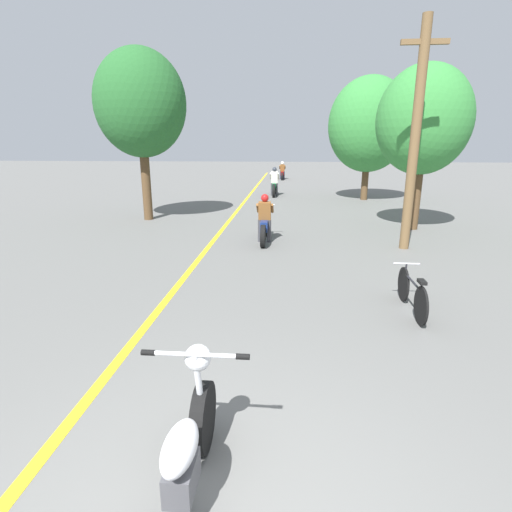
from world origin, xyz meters
name	(u,v)px	position (x,y,z in m)	size (l,w,h in m)	color
lane_stripe_center	(230,219)	(-1.70, 12.27, 0.00)	(0.14, 48.00, 0.01)	yellow
utility_pole	(415,136)	(3.49, 8.53, 2.86)	(1.10, 0.24, 5.55)	brown
roadside_tree_right_near	(424,121)	(4.44, 11.10, 3.34)	(2.83, 2.55, 4.99)	#513A23
roadside_tree_right_far	(369,125)	(4.10, 18.10, 3.52)	(3.80, 3.42, 5.71)	#513A23
roadside_tree_left	(140,104)	(-4.68, 12.04, 3.96)	(3.11, 2.80, 5.78)	#513A23
motorcycle_foreground	(183,463)	(-0.29, 0.33, 0.44)	(0.88, 2.07, 1.08)	black
motorcycle_rider_lead	(265,224)	(-0.24, 9.00, 0.51)	(0.50, 1.99, 1.34)	black
motorcycle_rider_mid	(274,185)	(-0.37, 19.32, 0.56)	(0.50, 2.17, 1.49)	black
motorcycle_rider_far	(282,172)	(-0.15, 29.33, 0.52)	(0.50, 2.12, 1.36)	black
bicycle_parked	(412,293)	(2.47, 4.29, 0.33)	(0.44, 1.58, 0.71)	black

